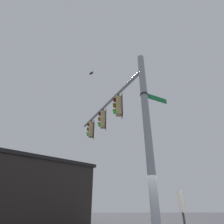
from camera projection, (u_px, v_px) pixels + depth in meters
The scene contains 9 objects.
signal_pole at pixel (148, 136), 6.62m from camera, with size 0.29×0.29×7.74m, color gray.
mast_arm at pixel (106, 106), 10.87m from camera, with size 0.16×0.16×7.22m, color gray.
traffic_light_nearest_pole at pixel (118, 106), 9.30m from camera, with size 0.54×0.49×1.31m.
traffic_light_mid_inner at pixel (103, 119), 10.78m from camera, with size 0.54×0.49×1.31m.
traffic_light_mid_outer at pixel (91, 130), 12.25m from camera, with size 0.54×0.49×1.31m.
street_name_sign at pixel (150, 97), 7.58m from camera, with size 0.73×1.26×0.22m.
bird_flying at pixel (91, 73), 14.08m from camera, with size 0.36×0.34×0.10m.
storefront_building at pixel (10, 191), 15.09m from camera, with size 13.61×13.95×5.29m.
historical_marker at pixel (183, 212), 6.74m from camera, with size 0.60×0.08×2.13m.
Camera 1 is at (-6.27, 1.45, 1.65)m, focal length 28.93 mm.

